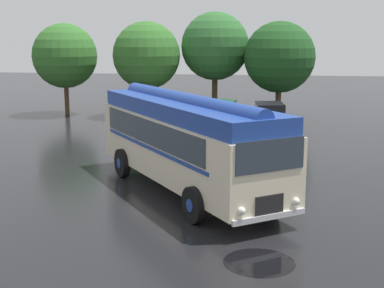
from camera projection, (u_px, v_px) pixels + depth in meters
ground_plane at (210, 190)px, 19.12m from camera, size 120.00×120.00×0.00m
vintage_bus at (186, 138)px, 18.62m from camera, size 7.93×9.58×3.49m
car_near_left at (170, 116)px, 31.11m from camera, size 2.07×4.26×1.66m
car_mid_left at (220, 115)px, 31.74m from camera, size 2.39×4.40×1.66m
car_mid_right at (270, 117)px, 30.66m from camera, size 2.34×4.37×1.66m
tree_far_left at (66, 57)px, 36.82m from camera, size 4.45×4.45×6.33m
tree_left_of_centre at (148, 56)px, 35.91m from camera, size 4.54×4.54×6.43m
tree_centre at (214, 45)px, 36.45m from camera, size 4.64×4.64×7.09m
tree_right_of_centre at (280, 57)px, 34.80m from camera, size 4.64×4.64×6.41m
puddle_patch at (259, 262)px, 12.94m from camera, size 1.76×1.76×0.01m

